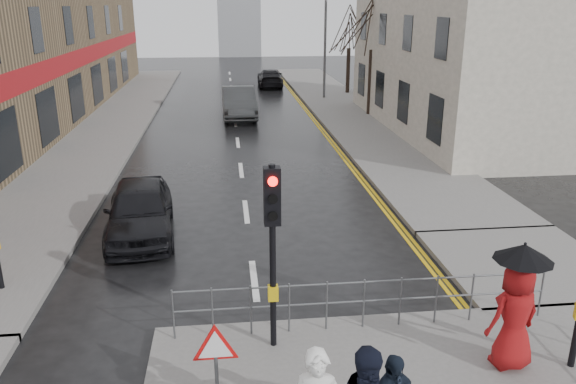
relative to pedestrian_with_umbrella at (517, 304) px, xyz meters
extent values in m
plane|color=black|center=(-4.14, 0.86, -1.32)|extent=(120.00, 120.00, 0.00)
cube|color=#605E5B|center=(-10.64, 23.86, -1.25)|extent=(4.00, 44.00, 0.14)
cube|color=#605E5B|center=(2.36, 25.86, -1.25)|extent=(4.00, 40.00, 0.14)
cube|color=#605E5B|center=(2.36, 3.86, -1.25)|extent=(4.00, 4.20, 0.14)
cube|color=beige|center=(7.86, 18.86, 2.18)|extent=(9.00, 16.00, 7.00)
cylinder|color=black|center=(-3.94, 1.06, 0.52)|extent=(0.11, 0.11, 3.40)
cube|color=black|center=(-3.94, 1.06, 1.67)|extent=(0.28, 0.22, 1.00)
cylinder|color=#FF0C07|center=(-3.94, 0.92, 1.97)|extent=(0.16, 0.04, 0.16)
cylinder|color=black|center=(-3.94, 0.92, 1.67)|extent=(0.16, 0.04, 0.16)
cylinder|color=black|center=(-3.94, 0.92, 1.37)|extent=(0.16, 0.04, 0.16)
cube|color=gold|center=(-3.94, 1.06, -0.13)|extent=(0.18, 0.14, 0.28)
cylinder|color=#595B5E|center=(-5.74, 1.46, -0.68)|extent=(0.04, 0.04, 1.00)
cylinder|color=#595B5E|center=(1.36, 1.46, -0.68)|extent=(0.04, 0.04, 1.00)
cylinder|color=#595B5E|center=(-2.19, 1.46, -0.23)|extent=(7.10, 0.04, 0.04)
cylinder|color=#595B5E|center=(-2.19, 1.46, -0.63)|extent=(7.10, 0.04, 0.04)
cylinder|color=#595B5E|center=(-4.94, -0.34, -0.75)|extent=(0.06, 0.06, 0.85)
cylinder|color=red|center=(-4.94, -0.34, -0.23)|extent=(0.80, 0.03, 0.80)
cylinder|color=white|center=(-4.94, -0.36, -0.23)|extent=(0.60, 0.03, 0.60)
cylinder|color=#595B5E|center=(1.86, 28.86, 2.82)|extent=(0.16, 0.16, 8.00)
cylinder|color=black|center=(3.36, 22.86, 0.57)|extent=(0.26, 0.26, 3.50)
cylinder|color=black|center=(3.86, 30.86, 0.32)|extent=(0.26, 0.26, 3.00)
imported|color=maroon|center=(0.00, 0.00, -0.22)|extent=(1.04, 0.80, 1.91)
cylinder|color=black|center=(0.00, 0.00, -0.12)|extent=(0.02, 0.02, 2.11)
cone|color=black|center=(0.00, 0.00, 0.93)|extent=(0.96, 0.96, 0.28)
imported|color=black|center=(-7.05, 6.85, -0.58)|extent=(2.14, 4.48, 1.48)
imported|color=#404244|center=(-3.89, 23.34, -0.49)|extent=(1.88, 5.07, 1.66)
imported|color=black|center=(-1.19, 35.26, -0.66)|extent=(2.00, 4.60, 1.32)
camera|label=1|loc=(-4.66, -7.69, 4.70)|focal=35.00mm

